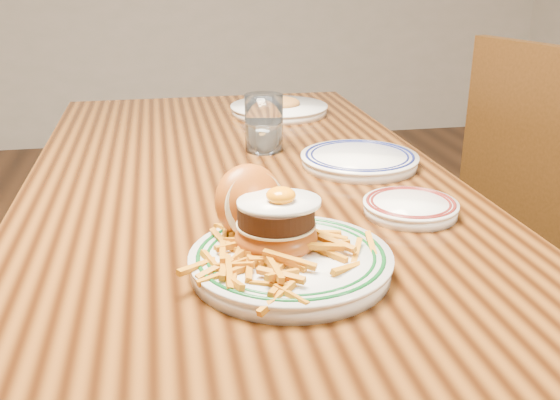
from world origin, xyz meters
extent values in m
cube|color=black|center=(0.00, 0.00, 0.72)|extent=(0.85, 1.60, 0.05)
cylinder|color=black|center=(-0.36, 0.74, 0.35)|extent=(0.07, 0.07, 0.70)
cylinder|color=black|center=(0.36, 0.74, 0.35)|extent=(0.07, 0.07, 0.70)
cube|color=#3C220C|center=(0.72, 0.09, 0.74)|extent=(0.16, 0.45, 0.49)
cylinder|color=#3C220C|center=(1.06, 0.39, 0.22)|extent=(0.04, 0.04, 0.45)
cylinder|color=#3C220C|center=(0.68, 0.28, 0.22)|extent=(0.04, 0.04, 0.45)
cylinder|color=white|center=(0.01, -0.43, 0.76)|extent=(0.28, 0.28, 0.02)
cylinder|color=white|center=(0.01, -0.43, 0.77)|extent=(0.28, 0.28, 0.01)
torus|color=#0C4619|center=(0.01, -0.43, 0.78)|extent=(0.26, 0.26, 0.01)
torus|color=#0C4619|center=(0.01, -0.43, 0.78)|extent=(0.24, 0.24, 0.01)
ellipsoid|color=#A94D15|center=(0.00, -0.40, 0.79)|extent=(0.12, 0.12, 0.05)
cylinder|color=#CDB480|center=(0.00, -0.40, 0.81)|extent=(0.11, 0.11, 0.00)
cylinder|color=black|center=(0.00, -0.40, 0.83)|extent=(0.11, 0.11, 0.03)
ellipsoid|color=white|center=(0.00, -0.40, 0.84)|extent=(0.12, 0.10, 0.01)
ellipsoid|color=orange|center=(0.00, -0.41, 0.86)|extent=(0.04, 0.04, 0.02)
ellipsoid|color=#A94D15|center=(-0.03, -0.34, 0.82)|extent=(0.14, 0.13, 0.13)
cylinder|color=#CDB480|center=(-0.02, -0.36, 0.82)|extent=(0.11, 0.08, 0.10)
cylinder|color=white|center=(0.26, -0.27, 0.76)|extent=(0.16, 0.16, 0.02)
cylinder|color=white|center=(0.26, -0.27, 0.77)|extent=(0.16, 0.16, 0.01)
torus|color=#5D1915|center=(0.26, -0.27, 0.77)|extent=(0.15, 0.15, 0.01)
torus|color=#5D1915|center=(0.26, -0.27, 0.77)|extent=(0.14, 0.14, 0.01)
cube|color=silver|center=(0.28, -0.26, 0.77)|extent=(0.09, 0.06, 0.00)
cylinder|color=white|center=(0.25, 0.01, 0.76)|extent=(0.24, 0.24, 0.02)
cylinder|color=white|center=(0.25, 0.01, 0.77)|extent=(0.25, 0.25, 0.01)
torus|color=#0F154B|center=(0.25, 0.01, 0.77)|extent=(0.23, 0.23, 0.01)
torus|color=#0F154B|center=(0.25, 0.01, 0.77)|extent=(0.21, 0.21, 0.01)
cylinder|color=white|center=(0.08, 0.16, 0.81)|extent=(0.09, 0.09, 0.13)
cylinder|color=silver|center=(0.08, 0.16, 0.78)|extent=(0.07, 0.07, 0.06)
cylinder|color=white|center=(0.18, 0.51, 0.76)|extent=(0.27, 0.27, 0.02)
cylinder|color=white|center=(0.18, 0.51, 0.77)|extent=(0.27, 0.27, 0.01)
ellipsoid|color=#C07B37|center=(0.18, 0.51, 0.78)|extent=(0.12, 0.10, 0.03)
camera|label=1|loc=(-0.15, -1.20, 1.16)|focal=40.00mm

